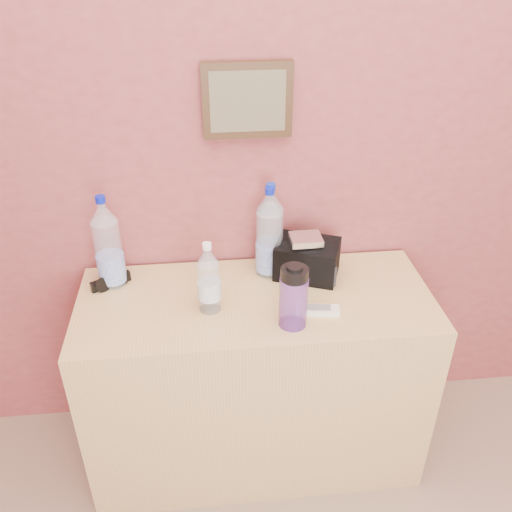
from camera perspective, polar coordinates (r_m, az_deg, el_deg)
The scene contains 11 objects.
picture_frame at distance 1.86m, azimuth -0.91°, elevation 16.05°, with size 0.30×0.03×0.25m, color #382311, non-canonical shape.
dresser at distance 2.15m, azimuth -0.03°, elevation -12.86°, with size 1.25×0.52×0.78m, color tan.
pet_large_a at distance 1.96m, azimuth -15.30°, elevation 0.96°, with size 0.09×0.09×0.35m.
pet_large_b at distance 1.98m, azimuth 1.49°, elevation 2.43°, with size 0.10×0.10×0.35m.
pet_large_c at distance 1.96m, azimuth 1.38°, elevation 2.04°, with size 0.09×0.09×0.35m.
pet_small at distance 1.79m, azimuth -4.98°, elevation -2.66°, with size 0.07×0.07×0.26m.
nalgene_bottle at distance 1.73m, azimuth 3.97°, elevation -4.25°, with size 0.09×0.09×0.22m.
sunglasses at distance 2.02m, azimuth -15.05°, elevation -2.60°, with size 0.15×0.05×0.04m, color black, non-canonical shape.
ac_remote at distance 1.84m, azimuth 6.48°, elevation -5.68°, with size 0.15×0.05×0.02m, color white.
toiletry_bag at distance 1.99m, azimuth 5.41°, elevation -0.10°, with size 0.22×0.16×0.15m, color black, non-canonical shape.
foil_packet at distance 1.93m, azimuth 5.27°, elevation 1.77°, with size 0.11×0.09×0.02m, color white.
Camera 1 is at (-0.31, 0.20, 1.90)m, focal length 38.00 mm.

